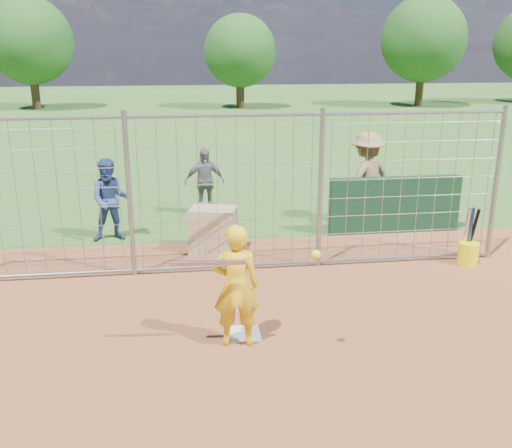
{
  "coord_description": "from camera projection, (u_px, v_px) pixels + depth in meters",
  "views": [
    {
      "loc": [
        -0.7,
        -6.65,
        3.48
      ],
      "look_at": [
        0.3,
        0.8,
        1.15
      ],
      "focal_mm": 40.0,
      "sensor_mm": 36.0,
      "label": 1
    }
  ],
  "objects": [
    {
      "name": "ground",
      "position": [
        241.0,
        327.0,
        7.41
      ],
      "size": [
        100.0,
        100.0,
        0.0
      ],
      "primitive_type": "plane",
      "color": "#2D591E",
      "rests_on": "ground"
    },
    {
      "name": "home_plate",
      "position": [
        243.0,
        334.0,
        7.22
      ],
      "size": [
        0.43,
        0.43,
        0.02
      ],
      "primitive_type": "cube",
      "color": "silver",
      "rests_on": "ground"
    },
    {
      "name": "dugout_wall",
      "position": [
        394.0,
        205.0,
        11.09
      ],
      "size": [
        2.6,
        0.2,
        1.1
      ],
      "primitive_type": "cube",
      "color": "#11381E",
      "rests_on": "ground"
    },
    {
      "name": "batter",
      "position": [
        236.0,
        286.0,
        6.76
      ],
      "size": [
        0.59,
        0.41,
        1.54
      ],
      "primitive_type": "imported",
      "rotation": [
        0.0,
        0.0,
        3.07
      ],
      "color": "yellow",
      "rests_on": "ground"
    },
    {
      "name": "bystander_a",
      "position": [
        111.0,
        200.0,
        10.55
      ],
      "size": [
        0.81,
        0.66,
        1.56
      ],
      "primitive_type": "imported",
      "rotation": [
        0.0,
        0.0,
        0.1
      ],
      "color": "navy",
      "rests_on": "ground"
    },
    {
      "name": "bystander_b",
      "position": [
        205.0,
        182.0,
        12.16
      ],
      "size": [
        0.9,
        0.47,
        1.47
      ],
      "primitive_type": "imported",
      "rotation": [
        0.0,
        0.0,
        0.14
      ],
      "color": "slate",
      "rests_on": "ground"
    },
    {
      "name": "bystander_c",
      "position": [
        366.0,
        178.0,
        11.56
      ],
      "size": [
        1.4,
        1.2,
        1.88
      ],
      "primitive_type": "imported",
      "rotation": [
        0.0,
        0.0,
        3.65
      ],
      "color": "olive",
      "rests_on": "ground"
    },
    {
      "name": "equipment_bin",
      "position": [
        213.0,
        230.0,
        10.06
      ],
      "size": [
        0.91,
        0.74,
        0.8
      ],
      "primitive_type": "cube",
      "rotation": [
        0.0,
        0.0,
        -0.26
      ],
      "color": "tan",
      "rests_on": "ground"
    },
    {
      "name": "equipment_in_play",
      "position": [
        234.0,
        261.0,
        6.36
      ],
      "size": [
        1.64,
        0.45,
        0.25
      ],
      "color": "silver",
      "rests_on": "ground"
    },
    {
      "name": "bucket_with_bats",
      "position": [
        468.0,
        250.0,
        9.51
      ],
      "size": [
        0.34,
        0.35,
        0.98
      ],
      "color": "yellow",
      "rests_on": "ground"
    },
    {
      "name": "backstop_fence",
      "position": [
        227.0,
        196.0,
        8.93
      ],
      "size": [
        9.08,
        0.08,
        2.6
      ],
      "color": "gray",
      "rests_on": "ground"
    },
    {
      "name": "tree_line",
      "position": [
        242.0,
        43.0,
        33.34
      ],
      "size": [
        44.66,
        6.72,
        6.48
      ],
      "color": "#3F2B19",
      "rests_on": "ground"
    }
  ]
}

